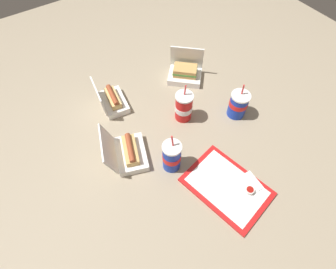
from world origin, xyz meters
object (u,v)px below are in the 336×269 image
object	(u,v)px
soda_cup_center	(184,107)
soda_cup_front	(238,104)
ketchup_cup	(250,190)
clamshell_sandwich_right	(185,73)
clamshell_hotdog_front	(112,100)
soda_cup_right	(172,156)
food_tray	(227,187)
clamshell_hotdog_corner	(128,152)
plastic_fork	(220,199)

from	to	relation	value
soda_cup_center	soda_cup_front	bearing A→B (deg)	-119.52
ketchup_cup	clamshell_sandwich_right	xyz separation A→B (m)	(0.76, -0.19, 0.02)
clamshell_hotdog_front	soda_cup_center	world-z (taller)	soda_cup_center
ketchup_cup	soda_cup_right	distance (m)	0.38
clamshell_sandwich_right	food_tray	bearing A→B (deg)	159.27
food_tray	soda_cup_right	world-z (taller)	soda_cup_right
ketchup_cup	clamshell_hotdog_corner	distance (m)	0.59
clamshell_hotdog_front	soda_cup_right	size ratio (longest dim) A/B	0.91
clamshell_hotdog_corner	soda_cup_front	xyz separation A→B (m)	(-0.09, -0.62, 0.04)
food_tray	clamshell_hotdog_front	bearing A→B (deg)	15.57
clamshell_sandwich_right	ketchup_cup	bearing A→B (deg)	165.64
clamshell_hotdog_corner	soda_cup_right	distance (m)	0.22
soda_cup_front	food_tray	bearing A→B (deg)	132.75
clamshell_hotdog_corner	soda_cup_front	distance (m)	0.63
ketchup_cup	soda_cup_front	bearing A→B (deg)	-34.85
plastic_fork	soda_cup_center	xyz separation A→B (m)	(0.48, -0.14, 0.07)
ketchup_cup	soda_cup_center	world-z (taller)	soda_cup_center
plastic_fork	soda_cup_right	world-z (taller)	soda_cup_right
soda_cup_right	clamshell_hotdog_front	bearing A→B (deg)	6.73
clamshell_hotdog_front	food_tray	bearing A→B (deg)	-164.43
plastic_fork	clamshell_hotdog_front	world-z (taller)	clamshell_hotdog_front
food_tray	plastic_fork	bearing A→B (deg)	115.43
plastic_fork	soda_cup_right	bearing A→B (deg)	2.09
clamshell_hotdog_corner	clamshell_hotdog_front	distance (m)	0.35
food_tray	soda_cup_front	distance (m)	0.45
soda_cup_right	food_tray	bearing A→B (deg)	-148.17
food_tray	clamshell_hotdog_corner	bearing A→B (deg)	36.74
food_tray	clamshell_sandwich_right	world-z (taller)	clamshell_sandwich_right
soda_cup_right	soda_cup_center	world-z (taller)	soda_cup_right
food_tray	soda_cup_right	size ratio (longest dim) A/B	1.78
clamshell_hotdog_front	clamshell_sandwich_right	bearing A→B (deg)	-96.20
plastic_fork	soda_cup_right	size ratio (longest dim) A/B	0.47
food_tray	soda_cup_right	bearing A→B (deg)	31.83
plastic_fork	clamshell_sandwich_right	world-z (taller)	clamshell_sandwich_right
clamshell_hotdog_front	clamshell_hotdog_corner	bearing A→B (deg)	165.76
food_tray	soda_cup_front	world-z (taller)	soda_cup_front
ketchup_cup	soda_cup_front	distance (m)	0.46
soda_cup_center	clamshell_hotdog_corner	bearing A→B (deg)	98.56
plastic_fork	soda_cup_center	size ratio (longest dim) A/B	0.48
clamshell_hotdog_corner	soda_cup_center	bearing A→B (deg)	-81.44
food_tray	plastic_fork	distance (m)	0.07
clamshell_hotdog_corner	clamshell_hotdog_front	size ratio (longest dim) A/B	1.21
clamshell_sandwich_right	soda_cup_right	size ratio (longest dim) A/B	1.05
soda_cup_front	soda_cup_center	bearing A→B (deg)	60.48
ketchup_cup	clamshell_hotdog_corner	xyz separation A→B (m)	(0.47, 0.36, 0.01)
soda_cup_center	soda_cup_front	distance (m)	0.29
clamshell_hotdog_front	soda_cup_center	distance (m)	0.40
food_tray	soda_cup_right	xyz separation A→B (m)	(0.23, 0.15, 0.08)
clamshell_hotdog_front	ketchup_cup	bearing A→B (deg)	-161.61
clamshell_hotdog_corner	food_tray	bearing A→B (deg)	-143.26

